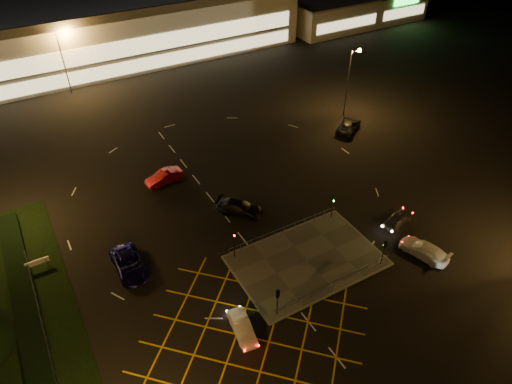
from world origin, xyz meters
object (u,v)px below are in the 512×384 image
car_queue_white (242,328)px  car_far_dkgrey (240,207)px  car_approach_white (424,250)px  car_circ_red (164,177)px  signal_nw (234,240)px  signal_sw (277,297)px  car_left_blue (129,264)px  signal_se (384,247)px  signal_ne (333,201)px  car_right_silver (398,219)px  car_east_grey (349,125)px

car_queue_white → car_far_dkgrey: size_ratio=0.77×
car_queue_white → car_approach_white: size_ratio=0.80×
car_circ_red → car_far_dkgrey: bearing=19.6°
signal_nw → signal_sw: bearing=-90.0°
car_left_blue → car_approach_white: (26.18, -12.71, -0.05)m
car_queue_white → signal_se: bearing=7.8°
signal_ne → car_approach_white: 10.33m
signal_sw → car_far_dkgrey: (3.70, 13.79, -1.61)m
signal_sw → signal_nw: size_ratio=1.00×
car_far_dkgrey → car_right_silver: bearing=-80.4°
signal_se → car_far_dkgrey: (-8.30, 13.79, -1.61)m
signal_nw → car_east_grey: signal_nw is taller
car_queue_white → car_approach_white: 20.13m
signal_se → car_far_dkgrey: bearing=-59.0°
signal_sw → car_circ_red: size_ratio=0.68×
car_far_dkgrey → car_east_grey: 23.71m
signal_ne → car_east_grey: 19.93m
signal_sw → car_circ_red: bearing=-86.3°
signal_nw → car_right_silver: (17.61, -4.33, -1.67)m
car_far_dkgrey → car_approach_white: car_far_dkgrey is taller
car_far_dkgrey → car_approach_white: (12.90, -14.91, -0.03)m
car_far_dkgrey → car_left_blue: bearing=145.1°
signal_ne → car_left_blue: size_ratio=0.56×
car_queue_white → car_east_grey: 36.89m
signal_ne → car_far_dkgrey: bearing=145.0°
signal_nw → car_east_grey: bearing=28.8°
signal_sw → car_right_silver: signal_sw is taller
signal_se → car_far_dkgrey: signal_se is taller
signal_sw → car_east_grey: (25.87, 22.21, -1.62)m
car_right_silver → car_queue_white: bearing=85.3°
car_approach_white → car_circ_red: bearing=-68.4°
car_approach_white → signal_ne: bearing=-78.1°
car_left_blue → car_east_grey: (35.44, 10.62, -0.04)m
signal_nw → car_east_grey: 29.56m
car_right_silver → car_east_grey: size_ratio=0.76×
signal_se → car_right_silver: size_ratio=0.77×
car_east_grey → car_left_blue: bearing=72.1°
car_right_silver → car_east_grey: (8.25, 18.55, 0.05)m
signal_nw → car_circ_red: 15.54m
signal_sw → car_queue_white: size_ratio=0.78×
signal_nw → car_circ_red: signal_nw is taller
signal_ne → car_far_dkgrey: signal_ne is taller
signal_se → car_circ_red: (-13.52, 23.37, -1.60)m
signal_se → signal_ne: 7.99m
signal_se → car_left_blue: (-21.57, 11.59, -1.58)m
car_approach_white → car_east_grey: bearing=-126.6°
car_east_grey → car_approach_white: bearing=123.8°
car_queue_white → car_left_blue: (-6.07, 11.71, 0.12)m
car_queue_white → car_east_grey: car_east_grey is taller
car_right_silver → car_circ_red: (-19.13, 19.71, 0.07)m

